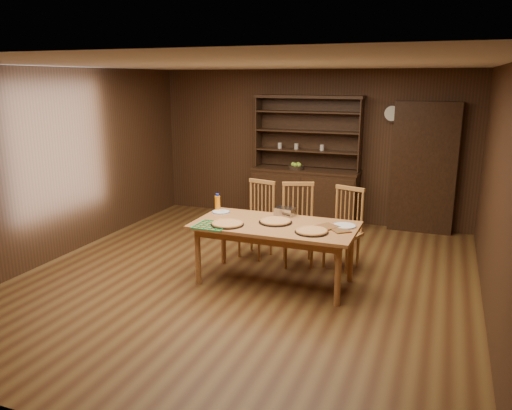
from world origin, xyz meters
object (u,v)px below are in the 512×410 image
at_px(china_hutch, 306,189).
at_px(dining_table, 275,230).
at_px(chair_right, 345,225).
at_px(chair_left, 258,216).
at_px(chair_center, 298,221).
at_px(juice_bottle, 217,203).

relative_size(china_hutch, dining_table, 1.12).
bearing_deg(chair_right, chair_left, -162.63).
bearing_deg(dining_table, chair_center, 85.73).
relative_size(chair_center, juice_bottle, 4.92).
xyz_separation_m(chair_right, juice_bottle, (-1.60, -0.54, 0.29)).
bearing_deg(china_hutch, dining_table, -82.15).
height_order(chair_center, juice_bottle, chair_center).
height_order(chair_left, chair_center, chair_center).
bearing_deg(dining_table, juice_bottle, 159.82).
bearing_deg(juice_bottle, dining_table, -20.18).
bearing_deg(china_hutch, chair_right, -60.23).
distance_m(china_hutch, dining_table, 2.75).
height_order(dining_table, juice_bottle, juice_bottle).
bearing_deg(chair_center, china_hutch, 82.02).
xyz_separation_m(dining_table, chair_center, (0.06, 0.79, -0.09)).
bearing_deg(chair_left, juice_bottle, -112.60).
distance_m(chair_left, juice_bottle, 0.71).
xyz_separation_m(china_hutch, dining_table, (0.38, -2.72, 0.08)).
xyz_separation_m(china_hutch, chair_right, (1.05, -1.84, -0.03)).
height_order(dining_table, chair_left, chair_left).
xyz_separation_m(china_hutch, juice_bottle, (-0.55, -2.38, 0.26)).
bearing_deg(chair_right, china_hutch, 137.00).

